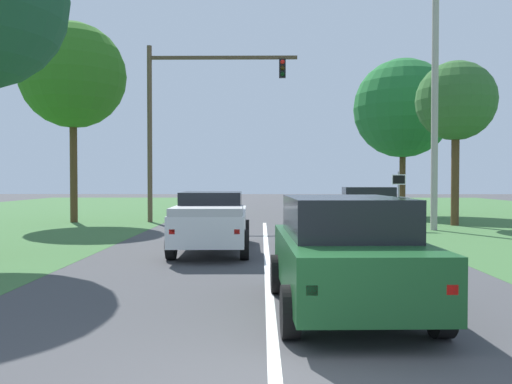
% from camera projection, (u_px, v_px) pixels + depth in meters
% --- Properties ---
extents(ground_plane, '(120.00, 120.00, 0.00)m').
position_uv_depth(ground_plane, '(266.00, 248.00, 16.15)').
color(ground_plane, '#424244').
extents(red_suv_near, '(2.38, 4.55, 1.84)m').
position_uv_depth(red_suv_near, '(345.00, 251.00, 8.39)').
color(red_suv_near, '#194C23').
rests_on(red_suv_near, ground_plane).
extents(pickup_truck_lead, '(2.28, 5.58, 1.77)m').
position_uv_depth(pickup_truck_lead, '(212.00, 220.00, 15.33)').
color(pickup_truck_lead, silver).
rests_on(pickup_truck_lead, ground_plane).
extents(traffic_light, '(7.48, 0.40, 8.80)m').
position_uv_depth(traffic_light, '(185.00, 107.00, 25.82)').
color(traffic_light, brown).
rests_on(traffic_light, ground_plane).
extents(keep_moving_sign, '(0.60, 0.09, 2.48)m').
position_uv_depth(keep_moving_sign, '(399.00, 192.00, 22.32)').
color(keep_moving_sign, gray).
rests_on(keep_moving_sign, ground_plane).
extents(oak_tree_right, '(5.90, 5.90, 9.36)m').
position_uv_depth(oak_tree_right, '(403.00, 109.00, 31.11)').
color(oak_tree_right, '#4C351E').
rests_on(oak_tree_right, ground_plane).
extents(crossing_suv_far, '(4.59, 2.19, 1.72)m').
position_uv_depth(crossing_suv_far, '(365.00, 202.00, 28.72)').
color(crossing_suv_far, silver).
rests_on(crossing_suv_far, ground_plane).
extents(utility_pole_right, '(0.28, 0.28, 9.82)m').
position_uv_depth(utility_pole_right, '(435.00, 113.00, 21.69)').
color(utility_pole_right, '#9E998E').
rests_on(utility_pole_right, ground_plane).
extents(extra_tree_1, '(3.65, 3.65, 7.60)m').
position_uv_depth(extra_tree_1, '(456.00, 102.00, 23.93)').
color(extra_tree_1, '#4C351E').
rests_on(extra_tree_1, ground_plane).
extents(extra_tree_2, '(5.20, 5.20, 9.90)m').
position_uv_depth(extra_tree_2, '(73.00, 76.00, 25.68)').
color(extra_tree_2, '#4C351E').
rests_on(extra_tree_2, ground_plane).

